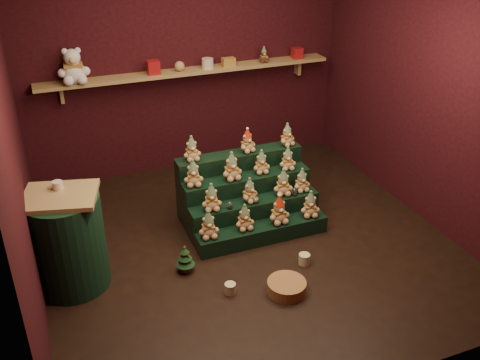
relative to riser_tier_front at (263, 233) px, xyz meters
name	(u,v)px	position (x,y,z in m)	size (l,w,h in m)	color
ground	(248,243)	(-0.16, 0.01, -0.09)	(4.00, 4.00, 0.00)	black
back_wall	(185,59)	(-0.16, 2.06, 1.31)	(4.00, 0.10, 2.80)	black
front_wall	(380,232)	(-0.16, -2.04, 1.31)	(4.00, 0.10, 2.80)	black
left_wall	(7,150)	(-2.21, 0.01, 1.31)	(0.10, 4.00, 2.80)	black
right_wall	(432,89)	(1.89, 0.01, 1.31)	(0.10, 4.00, 2.80)	black
back_shelf	(190,72)	(-0.16, 1.88, 1.20)	(3.60, 0.26, 0.24)	#A58652
riser_tier_front	(263,233)	(0.00, 0.00, 0.00)	(1.40, 0.22, 0.18)	black
riser_tier_midfront	(254,215)	(0.00, 0.22, 0.09)	(1.40, 0.22, 0.36)	black
riser_tier_midback	(247,198)	(0.00, 0.44, 0.18)	(1.40, 0.22, 0.54)	black
riser_tier_back	(239,182)	(0.00, 0.66, 0.27)	(1.40, 0.22, 0.72)	black
teddy_0	(208,224)	(-0.58, 0.01, 0.23)	(0.21, 0.19, 0.29)	tan
teddy_1	(245,217)	(-0.20, 0.02, 0.23)	(0.20, 0.18, 0.27)	tan
teddy_2	(279,210)	(0.18, 0.00, 0.24)	(0.22, 0.20, 0.31)	tan
teddy_3	(310,204)	(0.54, 0.00, 0.23)	(0.20, 0.18, 0.28)	tan
teddy_4	(211,197)	(-0.47, 0.21, 0.41)	(0.20, 0.18, 0.28)	tan
teddy_5	(250,190)	(-0.06, 0.23, 0.40)	(0.19, 0.17, 0.26)	tan
teddy_6	(283,182)	(0.33, 0.23, 0.41)	(0.21, 0.18, 0.29)	tan
teddy_7	(302,180)	(0.55, 0.23, 0.40)	(0.18, 0.16, 0.26)	tan
teddy_8	(193,173)	(-0.58, 0.45, 0.59)	(0.20, 0.18, 0.28)	tan
teddy_9	(232,166)	(-0.17, 0.43, 0.60)	(0.21, 0.19, 0.30)	tan
teddy_10	(261,162)	(0.17, 0.46, 0.58)	(0.18, 0.16, 0.26)	tan
teddy_11	(288,158)	(0.47, 0.43, 0.58)	(0.18, 0.16, 0.25)	tan
teddy_12	(192,149)	(-0.53, 0.67, 0.76)	(0.19, 0.17, 0.26)	tan
teddy_13	(247,141)	(0.09, 0.65, 0.76)	(0.18, 0.16, 0.25)	tan
teddy_14	(287,135)	(0.56, 0.65, 0.76)	(0.18, 0.16, 0.25)	tan
snow_globe_a	(230,205)	(-0.30, 0.16, 0.31)	(0.06, 0.06, 0.08)	black
snow_globe_b	(256,200)	(-0.01, 0.16, 0.31)	(0.06, 0.06, 0.08)	black
snow_globe_c	(294,192)	(0.43, 0.16, 0.31)	(0.06, 0.06, 0.08)	black
side_table	(68,241)	(-1.89, 0.00, 0.37)	(0.72, 0.65, 0.94)	#A58652
table_ornament	(58,185)	(-1.89, 0.10, 0.89)	(0.09, 0.09, 0.07)	beige
mini_christmas_tree	(185,259)	(-0.89, -0.21, 0.06)	(0.18, 0.18, 0.30)	#4C291B
mug_left	(230,288)	(-0.61, -0.66, -0.04)	(0.10, 0.10, 0.10)	beige
mug_right	(304,259)	(0.21, -0.52, -0.04)	(0.11, 0.11, 0.11)	beige
wicker_basket	(287,287)	(-0.13, -0.83, -0.03)	(0.35, 0.35, 0.11)	#97693D
white_bear	(72,61)	(-1.50, 1.85, 1.48)	(0.35, 0.32, 0.49)	white
brown_bear	(264,55)	(0.80, 1.85, 1.33)	(0.14, 0.12, 0.19)	#472517
gift_tin_red_a	(153,67)	(-0.61, 1.86, 1.31)	(0.14, 0.14, 0.16)	#B31B1E
gift_tin_cream	(208,63)	(0.06, 1.86, 1.29)	(0.14, 0.14, 0.12)	beige
gift_tin_red_b	(297,53)	(1.27, 1.86, 1.30)	(0.12, 0.12, 0.14)	#B31B1E
shelf_plush_ball	(180,66)	(-0.29, 1.86, 1.29)	(0.12, 0.12, 0.12)	tan
scarf_gift_box	(228,62)	(0.33, 1.86, 1.28)	(0.16, 0.10, 0.10)	orange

